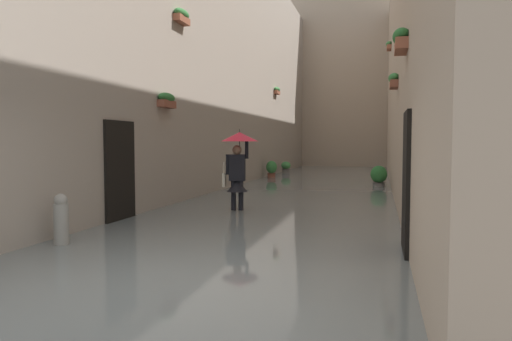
# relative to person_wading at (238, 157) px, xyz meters

# --- Properties ---
(ground_plane) EXTENTS (68.55, 68.55, 0.00)m
(ground_plane) POSITION_rel_person_wading_xyz_m (-0.84, -7.95, -1.39)
(ground_plane) COLOR #605B56
(flood_water) EXTENTS (6.48, 33.42, 0.13)m
(flood_water) POSITION_rel_person_wading_xyz_m (-0.84, -7.95, -1.33)
(flood_water) COLOR slate
(flood_water) RESTS_ON ground_plane
(building_facade_left) EXTENTS (2.04, 31.42, 10.25)m
(building_facade_left) POSITION_rel_person_wading_xyz_m (-4.58, -7.94, 3.73)
(building_facade_left) COLOR tan
(building_facade_left) RESTS_ON ground_plane
(building_facade_right) EXTENTS (2.04, 31.42, 10.17)m
(building_facade_right) POSITION_rel_person_wading_xyz_m (2.90, -7.94, 3.69)
(building_facade_right) COLOR #A89989
(building_facade_right) RESTS_ON ground_plane
(building_facade_far) EXTENTS (9.28, 1.80, 13.65)m
(building_facade_far) POSITION_rel_person_wading_xyz_m (-0.84, -22.56, 5.43)
(building_facade_far) COLOR tan
(building_facade_far) RESTS_ON ground_plane
(person_wading) EXTENTS (0.90, 0.90, 2.06)m
(person_wading) POSITION_rel_person_wading_xyz_m (0.00, 0.00, 0.00)
(person_wading) COLOR black
(person_wading) RESTS_ON ground_plane
(potted_plant_far_right) EXTENTS (0.50, 0.50, 0.90)m
(potted_plant_far_right) POSITION_rel_person_wading_xyz_m (1.60, -10.50, -0.89)
(potted_plant_far_right) COLOR brown
(potted_plant_far_right) RESTS_ON ground_plane
(potted_plant_near_right) EXTENTS (0.50, 0.50, 0.75)m
(potted_plant_near_right) POSITION_rel_person_wading_xyz_m (1.52, -13.55, -0.98)
(potted_plant_near_right) COLOR #66605B
(potted_plant_near_right) RESTS_ON ground_plane
(potted_plant_mid_left) EXTENTS (0.61, 0.61, 0.89)m
(potted_plant_mid_left) POSITION_rel_person_wading_xyz_m (-3.23, -7.26, -0.90)
(potted_plant_mid_left) COLOR #66605B
(potted_plant_mid_left) RESTS_ON ground_plane
(mooring_bollard) EXTENTS (0.23, 0.23, 0.94)m
(mooring_bollard) POSITION_rel_person_wading_xyz_m (1.60, 4.34, -0.92)
(mooring_bollard) COLOR gray
(mooring_bollard) RESTS_ON ground_plane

